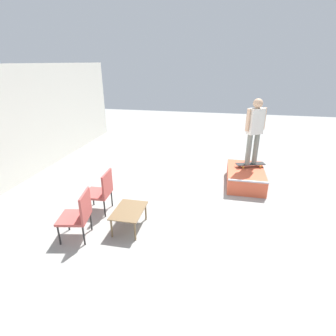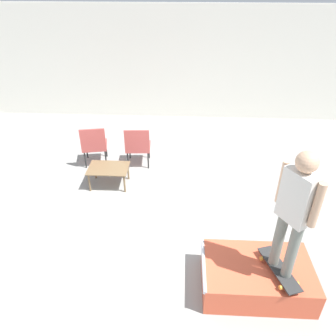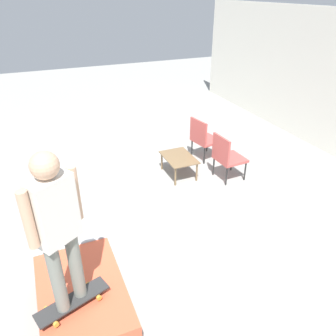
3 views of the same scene
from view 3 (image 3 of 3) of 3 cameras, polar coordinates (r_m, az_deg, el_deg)
name	(u,v)px [view 3 (image 3 of 3)]	position (r m, az deg, el deg)	size (l,w,h in m)	color
ground_plane	(142,212)	(5.61, -4.58, -7.68)	(24.00, 24.00, 0.00)	gray
skate_ramp_box	(83,300)	(4.14, -14.55, -21.31)	(1.48, 0.93, 0.44)	#DB5638
skateboard_on_ramp	(73,301)	(3.77, -16.26, -21.37)	(0.43, 0.79, 0.07)	#2D2D2D
person_skater	(57,223)	(3.09, -18.85, -9.11)	(0.37, 0.50, 1.70)	gray
coffee_table	(179,159)	(6.48, 1.91, 1.55)	(0.79, 0.55, 0.40)	brown
patio_chair_left	(203,137)	(7.11, 6.15, 5.36)	(0.61, 0.61, 0.92)	black
patio_chair_right	(227,155)	(6.38, 10.16, 2.17)	(0.55, 0.55, 0.92)	black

